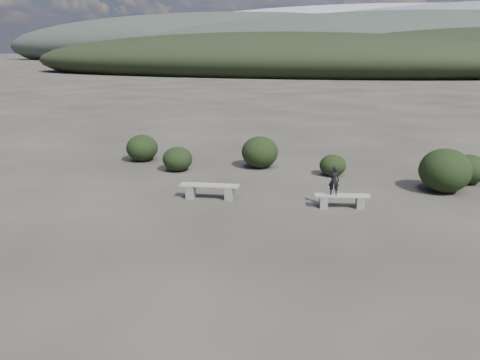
% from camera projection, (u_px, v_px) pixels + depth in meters
% --- Properties ---
extents(ground, '(1200.00, 1200.00, 0.00)m').
position_uv_depth(ground, '(201.00, 262.00, 11.14)').
color(ground, '#2E2A24').
rests_on(ground, ground).
extents(bench_left, '(2.05, 0.78, 0.50)m').
position_uv_depth(bench_left, '(210.00, 190.00, 15.85)').
color(bench_left, slate).
rests_on(bench_left, ground).
extents(bench_right, '(1.77, 0.80, 0.43)m').
position_uv_depth(bench_right, '(342.00, 200.00, 14.93)').
color(bench_right, slate).
rests_on(bench_right, ground).
extents(seated_person, '(0.37, 0.26, 0.94)m').
position_uv_depth(seated_person, '(334.00, 181.00, 14.78)').
color(seated_person, black).
rests_on(seated_person, bench_right).
extents(shrub_a, '(1.24, 1.24, 1.01)m').
position_uv_depth(shrub_a, '(178.00, 159.00, 19.49)').
color(shrub_a, black).
rests_on(shrub_a, ground).
extents(shrub_b, '(1.57, 1.57, 1.35)m').
position_uv_depth(shrub_b, '(260.00, 152.00, 20.02)').
color(shrub_b, black).
rests_on(shrub_b, ground).
extents(shrub_c, '(1.06, 1.06, 0.85)m').
position_uv_depth(shrub_c, '(333.00, 165.00, 18.76)').
color(shrub_c, black).
rests_on(shrub_c, ground).
extents(shrub_d, '(1.78, 1.78, 1.56)m').
position_uv_depth(shrub_d, '(445.00, 170.00, 16.51)').
color(shrub_d, black).
rests_on(shrub_d, ground).
extents(shrub_e, '(1.33, 1.33, 1.11)m').
position_uv_depth(shrub_e, '(469.00, 169.00, 17.61)').
color(shrub_e, black).
rests_on(shrub_e, ground).
extents(shrub_f, '(1.42, 1.42, 1.20)m').
position_uv_depth(shrub_f, '(142.00, 148.00, 21.23)').
color(shrub_f, black).
rests_on(shrub_f, ground).
extents(mountain_ridges, '(500.00, 400.00, 56.00)m').
position_uv_depth(mountain_ridges, '(384.00, 42.00, 320.47)').
color(mountain_ridges, black).
rests_on(mountain_ridges, ground).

